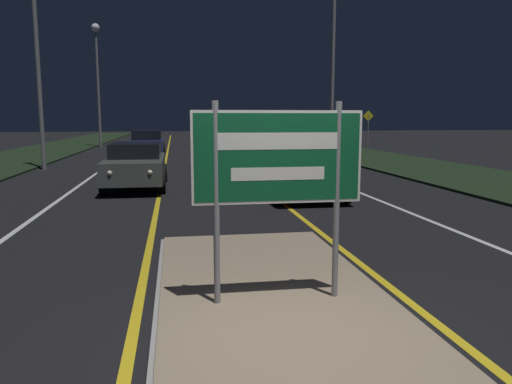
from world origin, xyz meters
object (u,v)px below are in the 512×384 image
Objects in this scene: streetlight_left_near at (36,41)px; car_receding_2 at (271,138)px; highway_sign at (278,165)px; streetlight_left_far at (97,63)px; car_approaching_1 at (147,142)px; warning_sign at (368,129)px; car_approaching_0 at (136,164)px; car_receding_3 at (247,133)px; streetlight_right_near at (333,28)px; car_receding_0 at (300,171)px; car_receding_1 at (304,145)px.

streetlight_left_near is 19.56m from car_receding_2.
streetlight_left_far reaches higher than highway_sign.
car_receding_2 is 0.98× the size of car_approaching_1.
highway_sign is 0.25× the size of streetlight_left_far.
car_approaching_1 is 1.82× the size of warning_sign.
car_receding_2 is 0.98× the size of car_approaching_0.
car_receding_2 is at bearing -9.77° from streetlight_left_far.
car_receding_2 is 1.06× the size of car_receding_3.
streetlight_right_near reaches higher than streetlight_left_far.
car_approaching_0 is at bearing -112.01° from car_receding_2.
car_receding_3 is (3.43, 34.00, 0.07)m from car_receding_0.
streetlight_left_near is 17.19m from warning_sign.
streetlight_left_far is (-6.56, 33.31, 4.51)m from highway_sign.
streetlight_left_far is at bearing 128.38° from streetlight_right_near.
car_approaching_0 is at bearing -104.42° from car_receding_3.
car_receding_1 is 1.05× the size of car_approaching_1.
car_approaching_0 is at bearing -88.48° from car_approaching_1.
streetlight_right_near is at bearing 67.49° from car_receding_0.
car_receding_1 is at bearing 173.85° from warning_sign.
car_receding_1 is at bearing -42.70° from streetlight_left_far.
car_receding_3 is at bearing 63.82° from streetlight_left_near.
streetlight_left_near is 13.39m from car_receding_0.
car_approaching_0 is (-8.47, -6.65, -5.47)m from streetlight_right_near.
car_receding_2 is (12.53, -2.16, -5.41)m from streetlight_left_far.
car_receding_1 is (12.57, -11.60, -5.45)m from streetlight_left_far.
warning_sign reaches higher than car_receding_2.
car_receding_3 reaches higher than car_receding_0.
warning_sign is (16.14, -11.98, -4.57)m from streetlight_left_far.
car_approaching_0 reaches higher than car_receding_0.
car_receding_2 is 10.50m from warning_sign.
car_approaching_0 is at bearing -141.89° from streetlight_right_near.
warning_sign is at bearing 15.32° from streetlight_left_near.
warning_sign is (11.91, 10.71, 0.85)m from car_approaching_0.
streetlight_left_far reaches higher than streetlight_left_near.
streetlight_left_far is 20.46m from streetlight_right_near.
highway_sign is at bearing -97.79° from car_receding_3.
car_receding_2 is at bearing 67.99° from car_approaching_0.
streetlight_right_near reaches higher than warning_sign.
streetlight_left_near is at bearing -116.18° from car_receding_3.
car_approaching_1 is (-0.36, 13.76, 0.03)m from car_approaching_0.
car_approaching_1 is (3.87, -8.93, -5.39)m from streetlight_left_far.
car_receding_3 is 0.92× the size of car_approaching_1.
warning_sign is at bearing -79.50° from car_receding_3.
streetlight_left_far reaches higher than car_receding_3.
streetlight_left_near is 1.97× the size of car_receding_2.
car_receding_0 is 0.99× the size of car_receding_3.
car_receding_2 is 22.14m from car_approaching_0.
car_receding_3 is at bearing 91.20° from car_receding_2.
streetlight_left_near is at bearing 135.18° from car_receding_0.
car_receding_1 is at bearing -89.76° from car_receding_2.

